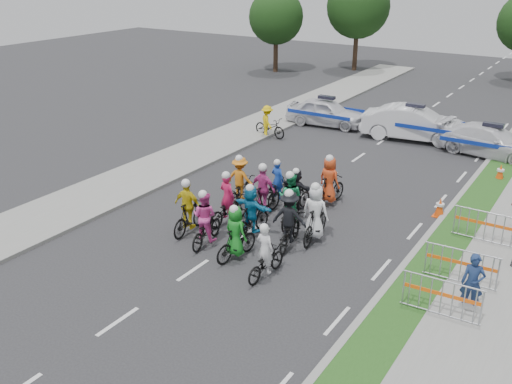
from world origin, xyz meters
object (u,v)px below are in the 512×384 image
Objects in this scene: rider_7 at (315,218)px; parked_bike at (270,127)px; rider_12 at (278,188)px; marshal_hiviz at (267,122)px; rider_8 at (290,205)px; police_car_1 at (413,123)px; rider_5 at (251,214)px; barrier_0 at (441,300)px; rider_11 at (296,193)px; police_car_0 at (326,112)px; rider_6 at (228,206)px; rider_9 at (264,196)px; barrier_2 at (485,228)px; rider_0 at (266,259)px; rider_3 at (189,212)px; tree_0 at (276,17)px; rider_2 at (205,224)px; spectator_0 at (473,283)px; rider_13 at (329,185)px; police_car_2 at (491,141)px; barrier_1 at (461,268)px; cone_1 at (500,173)px; rider_1 at (236,238)px; rider_4 at (289,224)px; tree_3 at (358,7)px; rider_10 at (241,184)px.

rider_7 reaches higher than parked_bike.
rider_12 is 8.27m from marshal_hiviz.
police_car_1 is at bearing -103.26° from rider_8.
rider_5 is 6.67m from barrier_0.
rider_12 is at bearing -15.03° from rider_11.
rider_6 is at bearing -174.32° from police_car_0.
barrier_2 is at bearing -159.30° from rider_9.
rider_0 is at bearing 125.07° from rider_12.
rider_3 reaches higher than barrier_2.
rider_12 is 26.36m from tree_0.
police_car_1 is (0.63, 10.78, 0.11)m from rider_11.
rider_2 is at bearing -174.52° from police_car_0.
rider_11 is at bearing 148.73° from barrier_0.
spectator_0 reaches higher than police_car_0.
police_car_2 is (3.72, 9.05, -0.07)m from rider_13.
rider_9 is 0.98× the size of barrier_1.
rider_6 reaches higher than rider_12.
police_car_2 is at bearing -106.53° from police_car_1.
marshal_hiviz reaches higher than cone_1.
rider_12 is 1.07× the size of marshal_hiviz.
police_car_2 reaches higher than barrier_2.
rider_1 is 1.37m from rider_2.
tree_0 is (-21.23, 25.70, 3.39)m from spectator_0.
rider_0 is at bearing -172.43° from barrier_0.
rider_13 is 0.39× the size of police_car_1.
rider_5 is 2.07m from rider_7.
police_car_0 is at bearing -64.92° from rider_1.
rider_9 is at bearing -23.15° from rider_7.
barrier_1 is 9.12m from cone_1.
rider_6 is 0.39× the size of police_car_1.
barrier_1 is 1.05× the size of parked_bike.
police_car_0 reaches higher than barrier_2.
police_car_1 is 11.22m from barrier_2.
rider_0 is 0.85× the size of barrier_2.
tree_0 is at bearing -20.49° from marshal_hiviz.
rider_8 is 6.69m from spectator_0.
rider_5 is 3.74m from rider_13.
police_car_0 is (-5.26, 13.20, -0.03)m from rider_4.
rider_3 is 0.26× the size of tree_3.
rider_8 is 1.00× the size of barrier_0.
barrier_2 is at bearing -157.41° from rider_3.
tree_0 is at bearing 120.02° from spectator_0.
tree_0 reaches higher than barrier_0.
rider_12 is (-1.01, 0.42, -0.15)m from rider_11.
police_car_2 is 2.50× the size of parked_bike.
rider_10 is 11.41m from police_car_0.
rider_12 is 0.27× the size of tree_0.
rider_2 is at bearing 79.42° from rider_11.
rider_10 is at bearing -25.30° from rider_8.
spectator_0 is at bearing -62.73° from barrier_1.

